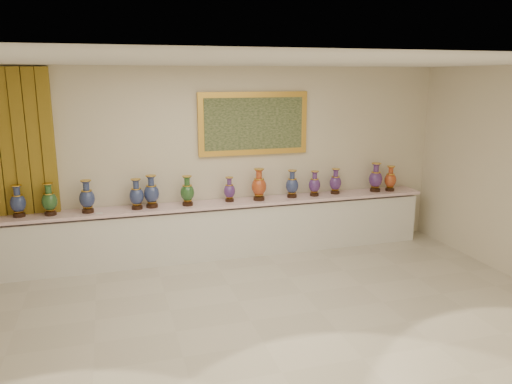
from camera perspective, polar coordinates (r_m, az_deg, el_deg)
The scene contains 17 objects.
ground at distance 6.13m, azimuth -0.63°, elevation -14.52°, with size 8.00×8.00×0.00m, color beige.
room at distance 7.82m, azimuth -23.26°, elevation 2.85°, with size 8.00×8.00×8.00m.
counter at distance 8.01m, azimuth -5.14°, elevation -4.45°, with size 7.28×0.48×0.90m.
vase_1 at distance 7.80m, azimuth -25.55°, elevation -1.10°, with size 0.27×0.27×0.46m.
vase_2 at distance 7.70m, azimuth -22.54°, elevation -0.94°, with size 0.26×0.26×0.47m.
vase_3 at distance 7.66m, azimuth -18.75°, elevation -0.66°, with size 0.27×0.27×0.48m.
vase_4 at distance 7.65m, azimuth -13.50°, elevation -0.40°, with size 0.28×0.28×0.46m.
vase_5 at distance 7.70m, azimuth -11.85°, elevation -0.12°, with size 0.29×0.29×0.50m.
vase_6 at distance 7.73m, azimuth -7.85°, elevation -0.02°, with size 0.27×0.27×0.46m.
vase_7 at distance 7.92m, azimuth -3.06°, elevation 0.17°, with size 0.22×0.22×0.39m.
vase_8 at distance 7.98m, azimuth 0.34°, elevation 0.69°, with size 0.25×0.25×0.52m.
vase_9 at distance 8.19m, azimuth 4.15°, elevation 0.78°, with size 0.27×0.27×0.45m.
vase_10 at distance 8.34m, azimuth 6.70°, elevation 0.83°, with size 0.23×0.23×0.42m.
vase_11 at distance 8.54m, azimuth 9.06°, elevation 1.08°, with size 0.24×0.24×0.43m.
vase_12 at distance 8.84m, azimuth 13.51°, elevation 1.49°, with size 0.29×0.29×0.50m.
vase_13 at distance 8.95m, azimuth 15.10°, elevation 1.37°, with size 0.20×0.20×0.44m.
label_card at distance 7.61m, azimuth -17.48°, elevation -2.31°, with size 0.10×0.06×0.00m, color white.
Camera 1 is at (-1.50, -5.23, 2.84)m, focal length 35.00 mm.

